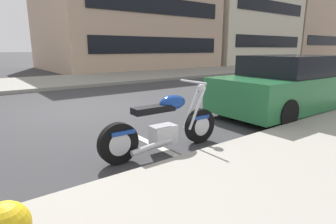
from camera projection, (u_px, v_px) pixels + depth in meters
The scene contains 8 objects.
ground_plane at pixel (83, 111), 7.30m from camera, with size 260.00×260.00×0.00m, color #333335.
sidewalk_far_curb at pixel (214, 71), 19.49m from camera, with size 120.00×5.00×0.14m, color gray.
parking_stall_stripe at pixel (161, 148), 4.54m from camera, with size 0.12×2.20×0.01m, color silver.
parked_motorcycle at pixel (165, 126), 4.31m from camera, with size 2.17×0.62×1.10m.
parked_car_across_street at pixel (290, 86), 6.97m from camera, with size 4.41×1.95×1.45m.
townhouse_far_uphill at pixel (124, 17), 22.53m from camera, with size 12.54×10.32×8.34m.
townhouse_corner_block at pixel (236, 15), 29.39m from camera, with size 12.20×8.72×10.29m.
townhouse_near_left at pixel (284, 17), 37.29m from camera, with size 10.72×11.59×11.54m.
Camera 1 is at (-2.49, -7.04, 1.62)m, focal length 29.27 mm.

